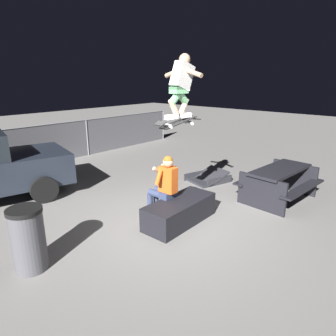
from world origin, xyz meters
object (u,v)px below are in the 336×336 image
at_px(person_sitting_on_ledge, 164,184).
at_px(kicker_ramp, 208,179).
at_px(ledge_box_main, 180,211).
at_px(trash_bin, 28,239).
at_px(skateboard, 178,122).
at_px(skater_airborne, 181,83).
at_px(picnic_table_back, 279,179).

height_order(person_sitting_on_ledge, kicker_ramp, person_sitting_on_ledge).
bearing_deg(person_sitting_on_ledge, ledge_box_main, -83.53).
relative_size(kicker_ramp, trash_bin, 1.15).
height_order(person_sitting_on_ledge, trash_bin, person_sitting_on_ledge).
xyz_separation_m(person_sitting_on_ledge, skateboard, (0.18, -0.21, 1.20)).
relative_size(person_sitting_on_ledge, skater_airborne, 1.16).
relative_size(ledge_box_main, skater_airborne, 1.38).
height_order(skateboard, skater_airborne, skater_airborne).
height_order(picnic_table_back, trash_bin, trash_bin).
xyz_separation_m(skateboard, kicker_ramp, (2.22, 0.80, -1.85)).
bearing_deg(ledge_box_main, picnic_table_back, -21.95).
bearing_deg(skateboard, person_sitting_on_ledge, 130.92).
relative_size(picnic_table_back, trash_bin, 1.87).
height_order(skateboard, trash_bin, skateboard).
distance_m(ledge_box_main, kicker_ramp, 2.55).
height_order(ledge_box_main, skater_airborne, skater_airborne).
distance_m(skateboard, picnic_table_back, 2.88).
bearing_deg(picnic_table_back, ledge_box_main, 158.05).
bearing_deg(ledge_box_main, kicker_ramp, 22.14).
bearing_deg(person_sitting_on_ledge, kicker_ramp, 13.82).
bearing_deg(picnic_table_back, kicker_ramp, 90.63).
distance_m(person_sitting_on_ledge, picnic_table_back, 2.77).
relative_size(person_sitting_on_ledge, picnic_table_back, 0.72).
xyz_separation_m(skater_airborne, picnic_table_back, (2.19, -1.12, -2.10)).
height_order(ledge_box_main, trash_bin, trash_bin).
bearing_deg(ledge_box_main, skateboard, 50.27).
bearing_deg(skater_airborne, skateboard, 175.04).
xyz_separation_m(skater_airborne, trash_bin, (-2.77, 0.53, -2.12)).
bearing_deg(person_sitting_on_ledge, skater_airborne, -41.89).
distance_m(kicker_ramp, trash_bin, 4.97).
bearing_deg(kicker_ramp, ledge_box_main, -157.86).
distance_m(ledge_box_main, person_sitting_on_ledge, 0.61).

